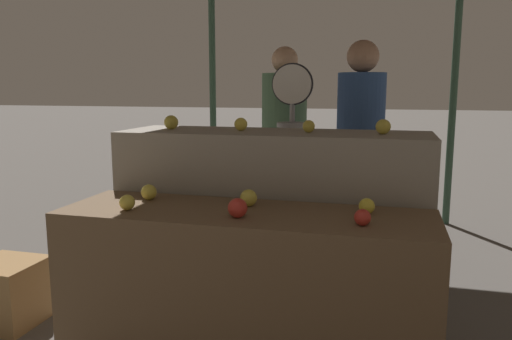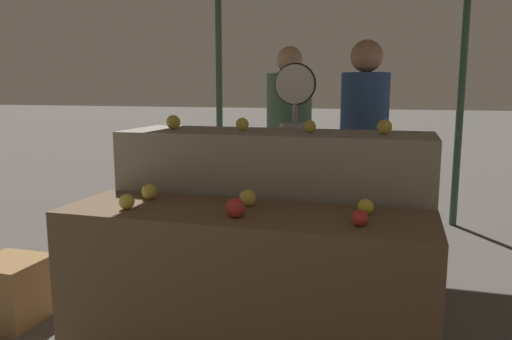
{
  "view_description": "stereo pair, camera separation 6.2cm",
  "coord_description": "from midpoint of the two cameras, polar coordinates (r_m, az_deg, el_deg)",
  "views": [
    {
      "loc": [
        0.64,
        -2.21,
        1.37
      ],
      "look_at": [
        -0.03,
        0.3,
        0.94
      ],
      "focal_mm": 35.0,
      "sensor_mm": 36.0,
      "label": 1
    },
    {
      "loc": [
        0.7,
        -2.19,
        1.37
      ],
      "look_at": [
        -0.03,
        0.3,
        0.94
      ],
      "focal_mm": 35.0,
      "sensor_mm": 36.0,
      "label": 2
    }
  ],
  "objects": [
    {
      "name": "person_vendor_at_scale",
      "position": [
        3.59,
        12.68,
        3.06
      ],
      "size": [
        0.45,
        0.45,
        1.69
      ],
      "rotation": [
        0.0,
        0.0,
        3.64
      ],
      "color": "#2D2D38",
      "rests_on": "ground_plane"
    },
    {
      "name": "display_counter_front",
      "position": [
        2.5,
        -0.68,
        -13.52
      ],
      "size": [
        1.78,
        0.55,
        0.79
      ],
      "primitive_type": "cube",
      "color": "brown",
      "rests_on": "ground_plane"
    },
    {
      "name": "apple_front_5",
      "position": [
        2.36,
        13.15,
        -4.12
      ],
      "size": [
        0.07,
        0.07,
        0.07
      ],
      "primitive_type": "sphere",
      "color": "gold",
      "rests_on": "display_counter_front"
    },
    {
      "name": "produce_scale",
      "position": [
        3.4,
        4.96,
        5.08
      ],
      "size": [
        0.28,
        0.2,
        1.53
      ],
      "color": "#99999E",
      "rests_on": "ground_plane"
    },
    {
      "name": "display_counter_back",
      "position": [
        2.99,
        2.68,
        -6.29
      ],
      "size": [
        1.78,
        0.55,
        1.11
      ],
      "primitive_type": "cube",
      "color": "gray",
      "rests_on": "ground_plane"
    },
    {
      "name": "apple_front_1",
      "position": [
        2.25,
        -1.58,
        -4.35
      ],
      "size": [
        0.09,
        0.09,
        0.09
      ],
      "primitive_type": "sphere",
      "color": "#B72D23",
      "rests_on": "display_counter_front"
    },
    {
      "name": "wooden_crate_side",
      "position": [
        3.34,
        -25.7,
        -12.28
      ],
      "size": [
        0.37,
        0.37,
        0.37
      ],
      "primitive_type": "cube",
      "color": "#9E7547",
      "rests_on": "ground_plane"
    },
    {
      "name": "apple_back_0",
      "position": [
        3.08,
        -8.87,
        5.42
      ],
      "size": [
        0.09,
        0.09,
        0.09
      ],
      "primitive_type": "sphere",
      "color": "gold",
      "rests_on": "display_counter_back"
    },
    {
      "name": "apple_front_0",
      "position": [
        2.47,
        -13.87,
        -3.54
      ],
      "size": [
        0.08,
        0.08,
        0.08
      ],
      "primitive_type": "sphere",
      "color": "gold",
      "rests_on": "display_counter_front"
    },
    {
      "name": "person_customer_left",
      "position": [
        4.34,
        4.19,
        4.3
      ],
      "size": [
        0.51,
        0.51,
        1.71
      ],
      "rotation": [
        0.0,
        0.0,
        2.74
      ],
      "color": "#2D2D38",
      "rests_on": "ground_plane"
    },
    {
      "name": "apple_front_3",
      "position": [
        2.67,
        -11.45,
        -2.44
      ],
      "size": [
        0.08,
        0.08,
        0.08
      ],
      "primitive_type": "sphere",
      "color": "gold",
      "rests_on": "display_counter_front"
    },
    {
      "name": "apple_back_1",
      "position": [
        2.94,
        -0.98,
        5.25
      ],
      "size": [
        0.08,
        0.08,
        0.08
      ],
      "primitive_type": "sphere",
      "color": "yellow",
      "rests_on": "display_counter_back"
    },
    {
      "name": "apple_front_2",
      "position": [
        2.16,
        12.61,
        -5.38
      ],
      "size": [
        0.07,
        0.07,
        0.07
      ],
      "primitive_type": "sphere",
      "color": "#B72D23",
      "rests_on": "display_counter_front"
    },
    {
      "name": "apple_front_4",
      "position": [
        2.46,
        -0.24,
        -3.2
      ],
      "size": [
        0.08,
        0.08,
        0.08
      ],
      "primitive_type": "sphere",
      "color": "gold",
      "rests_on": "display_counter_front"
    },
    {
      "name": "apple_back_2",
      "position": [
        2.84,
        6.78,
        4.97
      ],
      "size": [
        0.07,
        0.07,
        0.07
      ],
      "primitive_type": "sphere",
      "color": "gold",
      "rests_on": "display_counter_back"
    },
    {
      "name": "apple_back_3",
      "position": [
        2.8,
        15.08,
        4.78
      ],
      "size": [
        0.08,
        0.08,
        0.08
      ],
      "primitive_type": "sphere",
      "color": "gold",
      "rests_on": "display_counter_back"
    }
  ]
}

